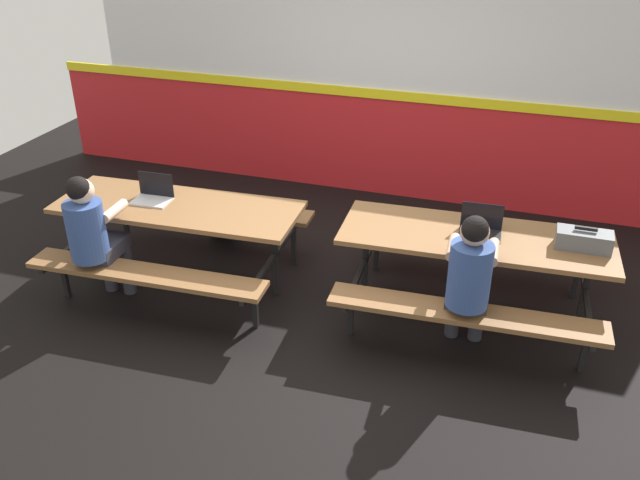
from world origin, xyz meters
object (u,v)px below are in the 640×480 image
(student_further, at_px, (470,275))
(laptop_dark, at_px, (480,228))
(picnic_table_left, at_px, (179,222))
(toolbox_grey, at_px, (584,240))
(student_nearer, at_px, (93,231))
(picnic_table_right, at_px, (474,253))
(backpack_dark, at_px, (227,216))
(laptop_silver, at_px, (153,195))

(student_further, distance_m, laptop_dark, 0.60)
(picnic_table_left, bearing_deg, toolbox_grey, 4.91)
(picnic_table_left, height_order, student_nearer, student_nearer)
(picnic_table_right, bearing_deg, picnic_table_left, -174.43)
(student_further, height_order, backpack_dark, student_further)
(picnic_table_right, height_order, student_nearer, student_nearer)
(picnic_table_left, height_order, laptop_silver, laptop_silver)
(student_nearer, distance_m, laptop_dark, 3.05)
(student_nearer, bearing_deg, picnic_table_right, 15.78)
(picnic_table_right, distance_m, backpack_dark, 2.58)
(student_nearer, height_order, toolbox_grey, student_nearer)
(picnic_table_right, height_order, backpack_dark, picnic_table_right)
(picnic_table_left, height_order, picnic_table_right, same)
(toolbox_grey, bearing_deg, picnic_table_right, -177.20)
(picnic_table_right, xyz_separation_m, student_further, (0.02, -0.56, 0.13))
(picnic_table_left, bearing_deg, backpack_dark, 90.17)
(student_nearer, height_order, student_further, same)
(student_further, height_order, toolbox_grey, student_further)
(student_nearer, bearing_deg, picnic_table_left, 53.10)
(student_nearer, xyz_separation_m, student_further, (2.92, 0.26, 0.00))
(picnic_table_left, distance_m, picnic_table_right, 2.48)
(picnic_table_right, xyz_separation_m, laptop_dark, (0.02, 0.04, 0.21))
(student_nearer, xyz_separation_m, toolbox_grey, (3.68, 0.86, 0.10))
(laptop_dark, relative_size, toolbox_grey, 0.83)
(student_further, xyz_separation_m, laptop_silver, (-2.73, 0.34, 0.08))
(student_nearer, distance_m, student_further, 2.93)
(laptop_dark, height_order, toolbox_grey, laptop_dark)
(picnic_table_right, relative_size, laptop_dark, 6.41)
(picnic_table_right, height_order, toolbox_grey, toolbox_grey)
(picnic_table_right, relative_size, student_further, 1.75)
(student_further, xyz_separation_m, laptop_dark, (0.00, 0.59, 0.08))
(laptop_dark, height_order, backpack_dark, laptop_dark)
(laptop_dark, bearing_deg, student_nearer, -163.65)
(picnic_table_left, height_order, toolbox_grey, toolbox_grey)
(laptop_silver, relative_size, toolbox_grey, 0.83)
(student_nearer, distance_m, backpack_dark, 1.62)
(laptop_dark, bearing_deg, toolbox_grey, -0.04)
(picnic_table_left, height_order, laptop_dark, laptop_dark)
(picnic_table_right, bearing_deg, laptop_dark, 57.14)
(laptop_silver, distance_m, toolbox_grey, 3.49)
(picnic_table_left, relative_size, laptop_silver, 6.41)
(laptop_silver, height_order, backpack_dark, laptop_silver)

